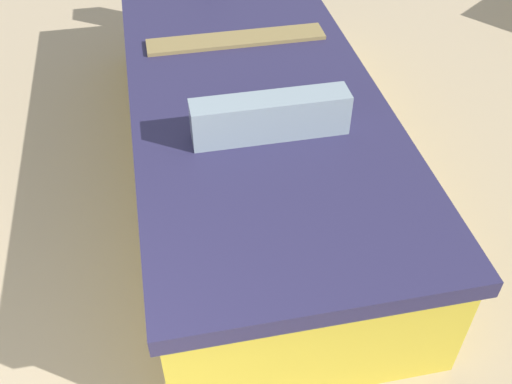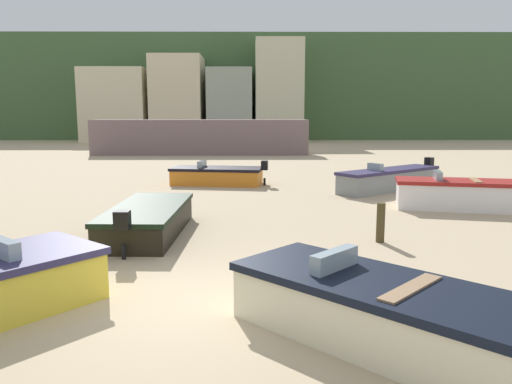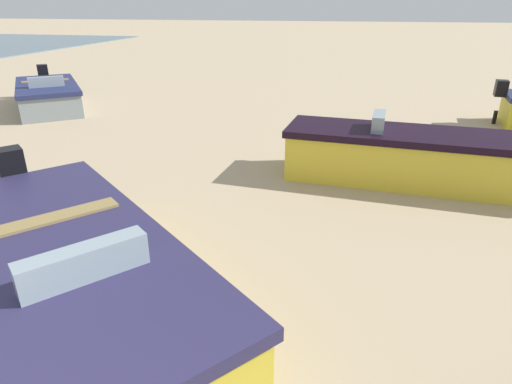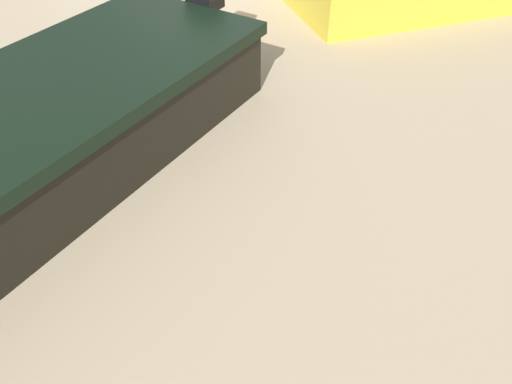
% 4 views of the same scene
% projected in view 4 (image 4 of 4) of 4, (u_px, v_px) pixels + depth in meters
% --- Properties ---
extents(boat_black_3, '(1.85, 4.61, 1.07)m').
position_uv_depth(boat_black_3, '(45.00, 130.00, 4.25)').
color(boat_black_3, black).
rests_on(boat_black_3, ground).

